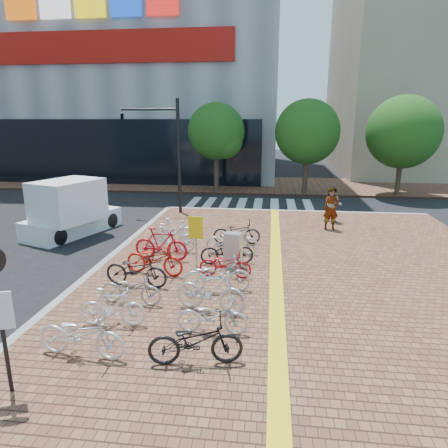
# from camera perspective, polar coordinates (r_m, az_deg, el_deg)

# --- Properties ---
(ground) EXTENTS (120.00, 120.00, 0.00)m
(ground) POSITION_cam_1_polar(r_m,az_deg,el_deg) (10.96, -3.24, -12.31)
(ground) COLOR black
(ground) RESTS_ON ground
(kerb_north) EXTENTS (14.00, 0.25, 0.15)m
(kerb_north) POSITION_cam_1_polar(r_m,az_deg,el_deg) (22.19, 9.85, 1.73)
(kerb_north) COLOR gray
(kerb_north) RESTS_ON ground
(far_sidewalk) EXTENTS (70.00, 8.00, 0.15)m
(far_sidewalk) POSITION_cam_1_polar(r_m,az_deg,el_deg) (31.05, 3.49, 5.60)
(far_sidewalk) COLOR brown
(far_sidewalk) RESTS_ON ground
(department_store) EXTENTS (36.00, 24.27, 28.00)m
(department_store) POSITION_cam_1_polar(r_m,az_deg,el_deg) (46.08, -17.76, 25.33)
(department_store) COLOR gray
(department_store) RESTS_ON ground
(crosswalk) EXTENTS (7.50, 4.00, 0.01)m
(crosswalk) POSITION_cam_1_polar(r_m,az_deg,el_deg) (24.16, 3.68, 2.81)
(crosswalk) COLOR silver
(crosswalk) RESTS_ON ground
(street_trees) EXTENTS (16.20, 4.60, 6.35)m
(street_trees) POSITION_cam_1_polar(r_m,az_deg,el_deg) (27.28, 14.05, 12.44)
(street_trees) COLOR #38281E
(street_trees) RESTS_ON far_sidewalk
(bike_0) EXTENTS (1.99, 0.83, 1.02)m
(bike_0) POSITION_cam_1_polar(r_m,az_deg,el_deg) (9.08, -19.72, -14.60)
(bike_0) COLOR white
(bike_0) RESTS_ON sidewalk
(bike_1) EXTENTS (1.65, 0.58, 0.97)m
(bike_1) POSITION_cam_1_polar(r_m,az_deg,el_deg) (10.08, -15.66, -11.37)
(bike_1) COLOR white
(bike_1) RESTS_ON sidewalk
(bike_2) EXTENTS (1.73, 0.69, 0.89)m
(bike_2) POSITION_cam_1_polar(r_m,az_deg,el_deg) (11.10, -13.16, -8.95)
(bike_2) COLOR #A3A3A8
(bike_2) RESTS_ON sidewalk
(bike_3) EXTENTS (2.00, 0.89, 1.02)m
(bike_3) POSITION_cam_1_polar(r_m,az_deg,el_deg) (12.18, -12.45, -6.41)
(bike_3) COLOR black
(bike_3) RESTS_ON sidewalk
(bike_4) EXTENTS (2.05, 1.01, 1.03)m
(bike_4) POSITION_cam_1_polar(r_m,az_deg,el_deg) (12.96, -9.91, -4.95)
(bike_4) COLOR red
(bike_4) RESTS_ON sidewalk
(bike_5) EXTENTS (1.98, 0.72, 1.16)m
(bike_5) POSITION_cam_1_polar(r_m,az_deg,el_deg) (14.21, -9.01, -2.85)
(bike_5) COLOR #B70D1B
(bike_5) RESTS_ON sidewalk
(bike_6) EXTENTS (1.89, 0.64, 1.12)m
(bike_6) POSITION_cam_1_polar(r_m,az_deg,el_deg) (14.96, -7.58, -1.99)
(bike_6) COLOR white
(bike_6) RESTS_ON sidewalk
(bike_7) EXTENTS (1.68, 0.56, 0.99)m
(bike_7) POSITION_cam_1_polar(r_m,az_deg,el_deg) (16.23, -7.11, -0.88)
(bike_7) COLOR white
(bike_7) RESTS_ON sidewalk
(bike_8) EXTENTS (2.01, 1.00, 1.01)m
(bike_8) POSITION_cam_1_polar(r_m,az_deg,el_deg) (8.39, -4.11, -16.34)
(bike_8) COLOR black
(bike_8) RESTS_ON sidewalk
(bike_9) EXTENTS (1.67, 0.58, 0.88)m
(bike_9) POSITION_cam_1_polar(r_m,az_deg,el_deg) (9.45, -1.68, -12.97)
(bike_9) COLOR silver
(bike_9) RESTS_ON sidewalk
(bike_10) EXTENTS (1.96, 0.89, 1.14)m
(bike_10) POSITION_cam_1_polar(r_m,az_deg,el_deg) (10.37, -1.90, -9.53)
(bike_10) COLOR silver
(bike_10) RESTS_ON sidewalk
(bike_11) EXTENTS (2.06, 1.05, 1.03)m
(bike_11) POSITION_cam_1_polar(r_m,az_deg,el_deg) (11.50, -1.03, -7.30)
(bike_11) COLOR #BCBDC2
(bike_11) RESTS_ON sidewalk
(bike_12) EXTENTS (1.69, 0.67, 0.87)m
(bike_12) POSITION_cam_1_polar(r_m,az_deg,el_deg) (12.57, 0.17, -5.74)
(bike_12) COLOR red
(bike_12) RESTS_ON sidewalk
(bike_13) EXTENTS (1.91, 0.96, 0.96)m
(bike_13) POSITION_cam_1_polar(r_m,az_deg,el_deg) (13.68, 0.44, -3.82)
(bike_13) COLOR black
(bike_13) RESTS_ON sidewalk
(bike_14) EXTENTS (1.93, 0.67, 1.01)m
(bike_14) POSITION_cam_1_polar(r_m,az_deg,el_deg) (14.68, 1.17, -2.40)
(bike_14) COLOR silver
(bike_14) RESTS_ON sidewalk
(bike_15) EXTENTS (1.91, 0.77, 0.98)m
(bike_15) POSITION_cam_1_polar(r_m,az_deg,el_deg) (15.88, 1.83, -1.14)
(bike_15) COLOR black
(bike_15) RESTS_ON sidewalk
(pedestrian_a) EXTENTS (0.75, 0.56, 1.90)m
(pedestrian_a) POSITION_cam_1_polar(r_m,az_deg,el_deg) (18.46, 15.05, 2.08)
(pedestrian_a) COLOR gray
(pedestrian_a) RESTS_ON sidewalk
(pedestrian_b) EXTENTS (0.98, 0.87, 1.68)m
(pedestrian_b) POSITION_cam_1_polar(r_m,az_deg,el_deg) (19.92, 15.33, 2.64)
(pedestrian_b) COLOR #525668
(pedestrian_b) RESTS_ON sidewalk
(utility_box) EXTENTS (0.63, 0.52, 1.21)m
(utility_box) POSITION_cam_1_polar(r_m,az_deg,el_deg) (13.29, 1.31, -3.80)
(utility_box) COLOR #B6B7BB
(utility_box) RESTS_ON sidewalk
(yellow_sign) EXTENTS (0.48, 0.12, 1.76)m
(yellow_sign) POSITION_cam_1_polar(r_m,az_deg,el_deg) (13.22, -4.06, -1.17)
(yellow_sign) COLOR #B7B7BC
(yellow_sign) RESTS_ON sidewalk
(traffic_light_pole) EXTENTS (3.15, 1.21, 5.86)m
(traffic_light_pole) POSITION_cam_1_polar(r_m,az_deg,el_deg) (21.36, -10.16, 12.39)
(traffic_light_pole) COLOR black
(traffic_light_pole) RESTS_ON sidewalk
(box_truck) EXTENTS (3.20, 4.70, 2.51)m
(box_truck) POSITION_cam_1_polar(r_m,az_deg,el_deg) (18.95, -21.11, 2.16)
(box_truck) COLOR white
(box_truck) RESTS_ON ground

